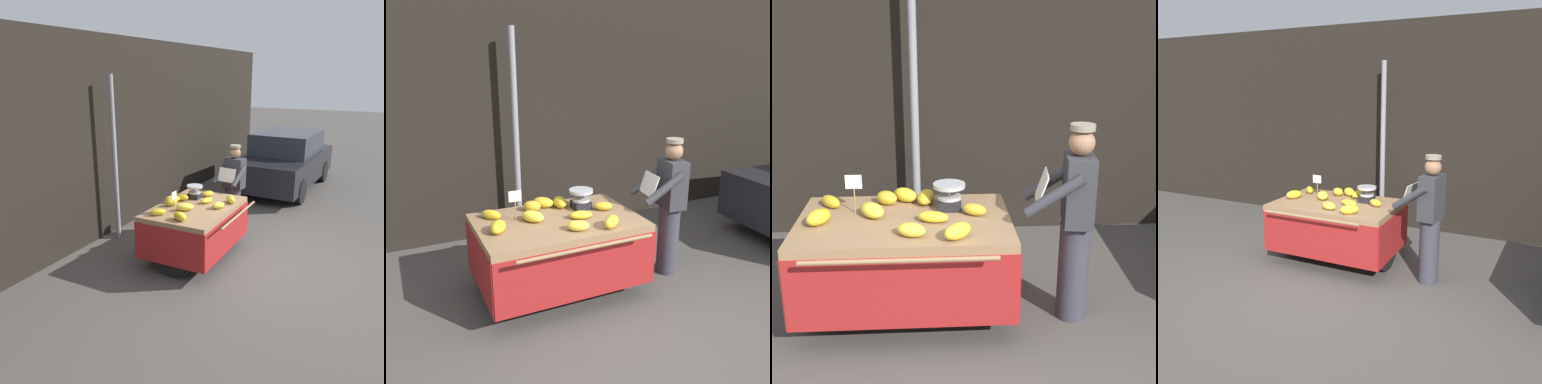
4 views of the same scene
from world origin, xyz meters
The scene contains 16 objects.
back_wall centered at (0.00, 3.11, 1.85)m, with size 16.00×0.24×3.70m, color black.
street_pole centered at (-0.23, 2.70, 1.51)m, with size 0.09×0.09×3.01m, color gray.
banana_cart centered at (-0.29, 1.04, 0.68)m, with size 1.81×1.40×0.90m.
weighing_scale centered at (0.09, 1.24, 1.02)m, with size 0.28×0.28×0.24m.
price_sign centered at (-0.72, 1.20, 1.15)m, with size 0.14×0.01×0.34m.
banana_bunch_0 centered at (0.30, 1.08, 0.95)m, with size 0.13×0.22×0.10m, color gold.
banana_bunch_1 centered at (-0.05, 0.94, 0.95)m, with size 0.13×0.26×0.09m, color yellow.
banana_bunch_2 centered at (-0.95, 1.35, 0.96)m, with size 0.11×0.24×0.11m, color gold.
banana_bunch_3 centered at (-0.11, 1.40, 0.96)m, with size 0.15×0.29×0.12m, color gold.
banana_bunch_4 centered at (0.13, 0.58, 0.97)m, with size 0.13×0.26×0.13m, color yellow.
banana_bunch_5 centered at (-0.56, 1.09, 0.96)m, with size 0.17×0.28×0.12m, color yellow.
banana_bunch_6 centered at (-0.30, 1.47, 0.97)m, with size 0.15×0.26×0.13m, color yellow.
banana_bunch_7 centered at (-0.98, 0.95, 0.97)m, with size 0.15×0.25×0.13m, color gold.
banana_bunch_8 centered at (-0.46, 1.40, 0.97)m, with size 0.14×0.20×0.13m, color gold.
banana_bunch_9 centered at (-0.22, 0.65, 0.96)m, with size 0.15×0.23×0.11m, color yellow.
vendor_person centered at (1.13, 0.91, 0.87)m, with size 0.62×0.57×1.71m.
Camera 3 is at (-0.05, -3.20, 2.55)m, focal length 50.37 mm.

